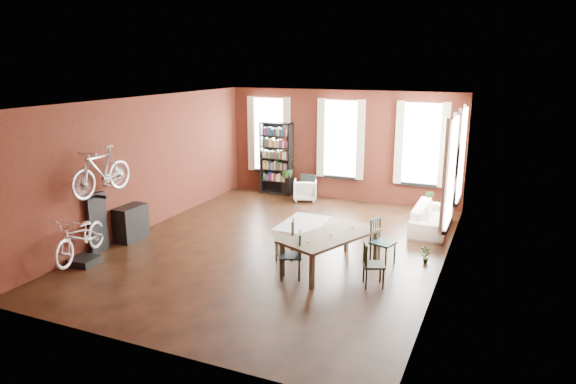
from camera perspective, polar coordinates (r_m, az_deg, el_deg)
The scene contains 19 objects.
room at distance 11.34m, azimuth 1.23°, elevation 4.91°, with size 9.00×9.04×3.22m.
dining_table at distance 10.22m, azimuth 4.78°, elevation -6.60°, with size 0.93×2.05×0.70m, color brown.
dining_chair_a at distance 9.73m, azimuth 0.27°, elevation -7.06°, with size 0.41×0.41×0.90m, color #173333.
dining_chair_b at distance 10.62m, azimuth -0.38°, elevation -5.30°, with size 0.39×0.39×0.85m, color black.
dining_chair_c at distance 9.53m, azimuth 9.51°, elevation -7.97°, with size 0.38×0.38×0.82m, color black.
dining_chair_d at distance 10.50m, azimuth 10.51°, elevation -5.53°, with size 0.43×0.43×0.94m, color #1B3B38.
bookshelf at distance 15.73m, azimuth -1.30°, elevation 3.75°, with size 1.00×0.32×2.20m, color black.
white_armchair at distance 15.10m, azimuth 1.93°, elevation 0.34°, with size 0.66×0.62×0.68m, color white.
cream_sofa at distance 12.94m, azimuth 15.75°, elevation -2.30°, with size 2.08×0.61×0.81m, color beige.
striped_rug at distance 13.02m, azimuth 1.70°, elevation -3.49°, with size 1.04×1.66×0.01m, color black.
bike_trainer at distance 11.25m, azimuth -21.71°, elevation -7.13°, with size 0.50×0.50×0.15m, color black.
bike_wall_rack at distance 11.67m, azimuth -20.42°, elevation -3.24°, with size 0.16×0.60×1.30m, color black.
console_table at distance 12.30m, azimuth -17.04°, elevation -3.30°, with size 0.40×0.80×0.80m, color black.
plant_stand at distance 15.75m, azimuth -0.07°, elevation 0.70°, with size 0.28×0.28×0.55m, color black.
plant_by_sofa at distance 14.39m, azimuth 15.14°, elevation -1.68°, with size 0.35×0.64×0.29m, color #274F1F.
plant_small at distance 10.89m, azimuth 14.98°, elevation -7.30°, with size 0.20×0.38×0.14m, color #2F5421.
bicycle_floor at distance 10.96m, azimuth -22.25°, elevation -2.56°, with size 0.60×0.91×1.73m, color silver.
bicycle_hung at distance 11.16m, azimuth -20.15°, elevation 3.86°, with size 0.47×1.00×1.66m, color #A5A8AD.
plant_on_stand at distance 15.61m, azimuth -0.02°, elevation 2.54°, with size 0.57×0.63×0.49m, color #284F1F.
Camera 1 is at (4.47, -9.74, 4.00)m, focal length 32.00 mm.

